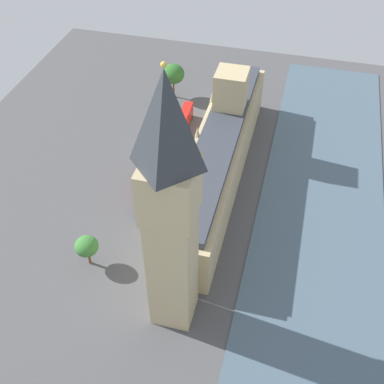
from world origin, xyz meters
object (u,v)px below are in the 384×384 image
Objects in this scene: plane_tree_under_trees at (87,246)px; clock_tower at (170,213)px; street_lamp_leading at (158,116)px; pedestrian_opposite_hall at (209,117)px; plane_tree_midblock at (173,74)px; car_yellow_cab_trailing at (167,164)px; double_decker_bus_kerbside at (185,118)px; car_dark_green_by_river_gate at (142,213)px; parliament_building at (220,152)px; double_decker_bus_corner at (149,181)px.

clock_tower is at bearing 161.94° from plane_tree_under_trees.
pedestrian_opposite_hall is at bearing -147.92° from street_lamp_leading.
plane_tree_midblock is 17.29m from street_lamp_leading.
car_yellow_cab_trailing is 33.92m from plane_tree_midblock.
double_decker_bus_kerbside is 0.99× the size of plane_tree_midblock.
car_dark_green_by_river_gate is at bearing -19.64° from pedestrian_opposite_hall.
parliament_building is 25.89m from street_lamp_leading.
double_decker_bus_kerbside is (14.14, -59.50, -24.86)m from clock_tower.
street_lamp_leading reaches higher than double_decker_bus_kerbside.
clock_tower reaches higher than plane_tree_midblock.
parliament_building reaches higher than plane_tree_midblock.
parliament_building is 6.48× the size of plane_tree_midblock.
parliament_building is 6.59× the size of double_decker_bus_corner.
double_decker_bus_corner is at bearing -63.75° from clock_tower.
street_lamp_leading is (6.67, -33.61, 3.18)m from car_dark_green_by_river_gate.
car_dark_green_by_river_gate is 0.56× the size of plane_tree_under_trees.
double_decker_bus_kerbside reaches higher than car_dark_green_by_river_gate.
parliament_building is at bearing 123.42° from plane_tree_midblock.
parliament_building is 41.30× the size of pedestrian_opposite_hall.
parliament_building reaches higher than car_dark_green_by_river_gate.
plane_tree_under_trees is at bearing 90.77° from plane_tree_midblock.
double_decker_bus_corner is (1.53, 27.74, 0.00)m from double_decker_bus_kerbside.
double_decker_bus_kerbside is 2.34× the size of car_yellow_cab_trailing.
street_lamp_leading is at bearing 99.55° from car_dark_green_by_river_gate.
car_dark_green_by_river_gate is at bearing 52.66° from parliament_building.
parliament_building is at bearing -149.23° from double_decker_bus_corner.
double_decker_bus_kerbside is at bearing -96.88° from plane_tree_under_trees.
car_yellow_cab_trailing is 1.05× the size of car_dark_green_by_river_gate.
street_lamp_leading is at bearing -36.22° from parliament_building.
clock_tower is at bearing -4.02° from pedestrian_opposite_hall.
plane_tree_midblock is at bearing -82.57° from double_decker_bus_corner.
car_yellow_cab_trailing is at bearing -101.81° from double_decker_bus_corner.
parliament_building reaches higher than street_lamp_leading.
double_decker_bus_kerbside is 1.00× the size of double_decker_bus_corner.
parliament_building is 38.42m from plane_tree_midblock.
clock_tower is (-0.24, 41.12, 20.26)m from parliament_building.
double_decker_bus_corner is 33.48m from pedestrian_opposite_hall.
double_decker_bus_kerbside is 2.47× the size of car_dark_green_by_river_gate.
double_decker_bus_corner reaches higher than car_dark_green_by_river_gate.
plane_tree_under_trees is (6.66, 34.16, 4.57)m from car_yellow_cab_trailing.
car_dark_green_by_river_gate reaches higher than pedestrian_opposite_hall.
clock_tower is at bearing 106.30° from plane_tree_midblock.
street_lamp_leading is at bearing -69.57° from clock_tower.
plane_tree_under_trees reaches higher than double_decker_bus_kerbside.
pedestrian_opposite_hall is 59.15m from plane_tree_under_trees.
clock_tower is at bearing -59.45° from car_dark_green_by_river_gate.
plane_tree_under_trees is at bearing 81.51° from double_decker_bus_kerbside.
double_decker_bus_kerbside is 1.84× the size of street_lamp_leading.
plane_tree_midblock reaches higher than car_yellow_cab_trailing.
car_yellow_cab_trailing is 0.78× the size of street_lamp_leading.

